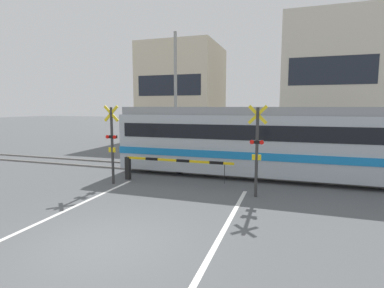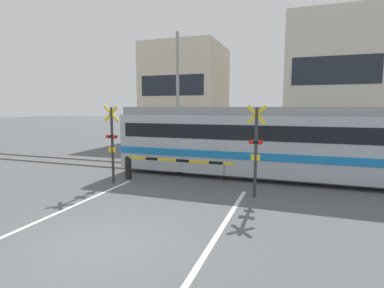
% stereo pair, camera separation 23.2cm
% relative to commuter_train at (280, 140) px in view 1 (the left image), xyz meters
% --- Properties ---
extents(ground_plane, '(160.00, 160.00, 0.00)m').
position_rel_commuter_train_xyz_m(ground_plane, '(-3.61, -8.46, -1.71)').
color(ground_plane, '#56595B').
extents(rail_track_near, '(50.00, 0.10, 0.08)m').
position_rel_commuter_train_xyz_m(rail_track_near, '(-3.61, -0.72, -1.67)').
color(rail_track_near, gray).
rests_on(rail_track_near, ground_plane).
extents(rail_track_far, '(50.00, 0.10, 0.08)m').
position_rel_commuter_train_xyz_m(rail_track_far, '(-3.61, 0.72, -1.67)').
color(rail_track_far, gray).
rests_on(rail_track_far, ground_plane).
extents(road_stripe_left, '(0.14, 9.60, 0.01)m').
position_rel_commuter_train_xyz_m(road_stripe_left, '(-6.10, -7.66, -1.71)').
color(road_stripe_left, white).
rests_on(road_stripe_left, ground_plane).
extents(road_stripe_right, '(0.14, 9.60, 0.01)m').
position_rel_commuter_train_xyz_m(road_stripe_right, '(-1.12, -7.66, -1.71)').
color(road_stripe_right, white).
rests_on(road_stripe_right, ground_plane).
extents(commuter_train, '(14.87, 3.00, 3.20)m').
position_rel_commuter_train_xyz_m(commuter_train, '(0.00, 0.00, 0.00)').
color(commuter_train, '#ADB7C1').
rests_on(commuter_train, ground_plane).
extents(crossing_barrier_near, '(4.84, 0.20, 1.03)m').
position_rel_commuter_train_xyz_m(crossing_barrier_near, '(-4.91, -2.56, -0.93)').
color(crossing_barrier_near, black).
rests_on(crossing_barrier_near, ground_plane).
extents(crossing_barrier_far, '(4.84, 0.20, 1.03)m').
position_rel_commuter_train_xyz_m(crossing_barrier_far, '(-2.31, 3.20, -0.93)').
color(crossing_barrier_far, black).
rests_on(crossing_barrier_far, ground_plane).
extents(crossing_signal_left, '(0.68, 0.15, 3.27)m').
position_rel_commuter_train_xyz_m(crossing_signal_left, '(-6.55, -3.43, 0.09)').
color(crossing_signal_left, '#333333').
rests_on(crossing_signal_left, ground_plane).
extents(crossing_signal_right, '(0.68, 0.15, 3.27)m').
position_rel_commuter_train_xyz_m(crossing_signal_right, '(-0.67, -3.43, 0.09)').
color(crossing_signal_right, '#333333').
rests_on(crossing_signal_right, ground_plane).
extents(pedestrian, '(0.38, 0.22, 1.64)m').
position_rel_commuter_train_xyz_m(pedestrian, '(-3.17, 5.57, -0.78)').
color(pedestrian, '#33384C').
rests_on(pedestrian, ground_plane).
extents(building_left_of_street, '(7.37, 7.93, 9.41)m').
position_rel_commuter_train_xyz_m(building_left_of_street, '(-10.39, 15.81, 2.99)').
color(building_left_of_street, beige).
rests_on(building_left_of_street, ground_plane).
extents(building_right_of_street, '(7.60, 7.93, 10.92)m').
position_rel_commuter_train_xyz_m(building_right_of_street, '(3.28, 15.81, 3.75)').
color(building_right_of_street, beige).
rests_on(building_right_of_street, ground_plane).
extents(utility_pole_streetside, '(0.22, 0.22, 8.32)m').
position_rel_commuter_train_xyz_m(utility_pole_streetside, '(-7.30, 5.70, 2.44)').
color(utility_pole_streetside, gray).
rests_on(utility_pole_streetside, ground_plane).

